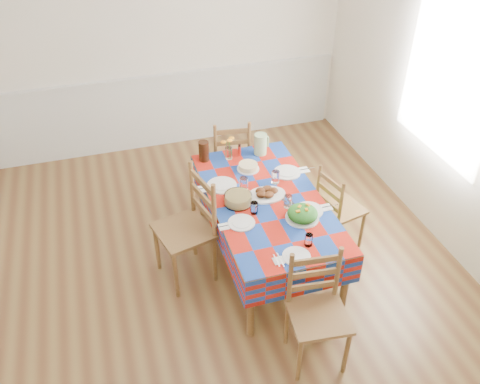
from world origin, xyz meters
name	(u,v)px	position (x,y,z in m)	size (l,w,h in m)	color
room	(205,152)	(0.00, 0.00, 1.35)	(4.58, 5.08, 2.78)	brown
wainscot	(158,109)	(0.00, 2.48, 0.49)	(4.41, 0.06, 0.92)	silver
window_right	(449,79)	(2.23, 0.30, 1.50)	(1.40, 1.40, 0.00)	white
dining_table	(266,206)	(0.56, 0.17, 0.60)	(0.94, 1.74, 0.68)	brown
setting_near_head	(300,250)	(0.58, -0.53, 0.70)	(0.35, 0.23, 0.10)	white
setting_left_near	(246,217)	(0.30, -0.04, 0.70)	(0.40, 0.24, 0.11)	white
setting_left_far	(229,185)	(0.30, 0.43, 0.71)	(0.48, 0.29, 0.13)	white
setting_right_near	(302,207)	(0.79, -0.05, 0.70)	(0.44, 0.26, 0.11)	white
setting_right_far	(284,174)	(0.82, 0.45, 0.70)	(0.47, 0.27, 0.12)	white
meat_platter	(266,193)	(0.57, 0.22, 0.70)	(0.34, 0.24, 0.07)	white
salad_platter	(303,214)	(0.75, -0.16, 0.72)	(0.28, 0.28, 0.12)	white
pasta_bowl	(238,199)	(0.31, 0.19, 0.72)	(0.24, 0.24, 0.09)	white
cake	(248,167)	(0.55, 0.66, 0.71)	(0.21, 0.21, 0.06)	white
serving_utensils	(288,201)	(0.72, 0.09, 0.68)	(0.12, 0.26, 0.01)	black
flower_vase	(229,150)	(0.42, 0.89, 0.77)	(0.14, 0.12, 0.23)	white
hot_sauce	(240,150)	(0.54, 0.91, 0.74)	(0.03, 0.03, 0.13)	#B2170E
green_pitcher	(260,144)	(0.74, 0.88, 0.78)	(0.12, 0.12, 0.21)	#ADD496
tea_pitcher	(204,151)	(0.19, 0.93, 0.78)	(0.10, 0.10, 0.20)	black
name_card	(304,264)	(0.55, -0.65, 0.69)	(0.07, 0.02, 0.02)	white
chair_near	(317,312)	(0.56, -0.92, 0.46)	(0.45, 0.43, 0.92)	brown
chair_far	(231,157)	(0.55, 1.27, 0.44)	(0.44, 0.42, 0.90)	brown
chair_left	(189,229)	(-0.13, 0.19, 0.51)	(0.53, 0.55, 1.03)	brown
chair_right	(337,209)	(1.25, 0.16, 0.42)	(0.43, 0.44, 0.85)	brown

